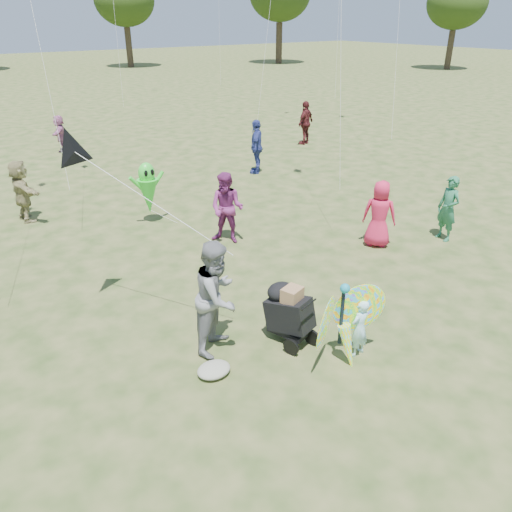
% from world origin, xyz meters
% --- Properties ---
extents(ground, '(160.00, 160.00, 0.00)m').
position_xyz_m(ground, '(0.00, 0.00, 0.00)').
color(ground, '#51592B').
rests_on(ground, ground).
extents(child_girl, '(0.41, 0.28, 1.07)m').
position_xyz_m(child_girl, '(0.26, -0.82, 0.53)').
color(child_girl, '#ACE7F4').
rests_on(child_girl, ground).
extents(adult_man, '(1.24, 1.18, 2.01)m').
position_xyz_m(adult_man, '(-1.53, 0.78, 1.01)').
color(adult_man, gray).
rests_on(adult_man, ground).
extents(grey_bag, '(0.57, 0.46, 0.18)m').
position_xyz_m(grey_bag, '(-2.02, 0.17, 0.09)').
color(grey_bag, gray).
rests_on(grey_bag, ground).
extents(crowd_a, '(0.92, 0.98, 1.68)m').
position_xyz_m(crowd_a, '(3.98, 2.06, 0.84)').
color(crowd_a, '#D02148').
rests_on(crowd_a, ground).
extents(crowd_c, '(1.11, 1.15, 1.93)m').
position_xyz_m(crowd_c, '(5.31, 9.04, 0.96)').
color(crowd_c, navy).
rests_on(crowd_c, ground).
extents(crowd_d, '(0.63, 1.64, 1.74)m').
position_xyz_m(crowd_d, '(-2.75, 9.05, 0.87)').
color(crowd_d, '#958A5B').
rests_on(crowd_d, ground).
extents(crowd_e, '(1.08, 1.12, 1.82)m').
position_xyz_m(crowd_e, '(1.05, 4.45, 0.91)').
color(crowd_e, '#7B2967').
rests_on(crowd_e, ground).
extents(crowd_f, '(0.49, 0.67, 1.68)m').
position_xyz_m(crowd_f, '(5.68, 1.29, 0.84)').
color(crowd_f, '#286B49').
rests_on(crowd_f, ground).
extents(crowd_h, '(1.19, 0.79, 1.88)m').
position_xyz_m(crowd_h, '(9.72, 11.41, 0.94)').
color(crowd_h, '#521B1D').
rests_on(crowd_h, ground).
extents(crowd_j, '(0.97, 1.43, 1.48)m').
position_xyz_m(crowd_j, '(0.52, 16.62, 0.74)').
color(crowd_j, '#B06494').
rests_on(crowd_j, ground).
extents(jogging_stroller, '(0.70, 1.12, 1.09)m').
position_xyz_m(jogging_stroller, '(-0.42, 0.23, 0.61)').
color(jogging_stroller, black).
rests_on(jogging_stroller, ground).
extents(butterfly_kite, '(1.74, 0.75, 1.69)m').
position_xyz_m(butterfly_kite, '(-0.11, -0.82, 0.74)').
color(butterfly_kite, red).
rests_on(butterfly_kite, ground).
extents(delta_kite_rig, '(2.14, 2.63, 1.96)m').
position_xyz_m(delta_kite_rig, '(-2.80, 3.17, 3.16)').
color(delta_kite_rig, black).
rests_on(delta_kite_rig, ground).
extents(alien_kite, '(1.12, 0.69, 1.74)m').
position_xyz_m(alien_kite, '(-0.01, 6.75, 0.97)').
color(alien_kite, '#34DE34').
rests_on(alien_kite, ground).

